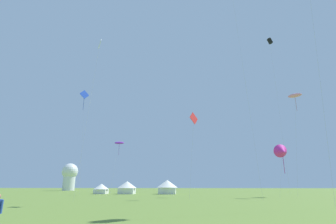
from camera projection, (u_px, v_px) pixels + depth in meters
The scene contains 11 objects.
kite_purple_parafoil at pixel (119, 143), 60.60m from camera, with size 2.28×2.82×12.02m.
kite_pink_parafoil at pixel (295, 96), 53.32m from camera, with size 3.66×2.42×20.33m.
kite_blue_diamond at pixel (84, 96), 64.30m from camera, with size 2.22×1.77×24.96m.
kite_red_diamond at pixel (194, 119), 44.00m from camera, with size 1.78×2.75×14.10m.
kite_magenta_delta at pixel (282, 151), 49.28m from camera, with size 3.24×3.05×9.72m.
kite_black_box at pixel (270, 42), 67.02m from camera, with size 1.35×2.35×38.74m.
kite_white_diamond at pixel (99, 47), 41.46m from camera, with size 1.44×3.23×24.88m.
festival_tent_left at pixel (101, 188), 64.61m from camera, with size 3.74×3.74×2.43m.
festival_tent_center at pixel (127, 187), 64.26m from camera, with size 4.69×4.69×3.05m.
festival_tent_right at pixel (167, 186), 63.63m from camera, with size 5.13×5.13×3.33m.
observatory_dome at pixel (70, 175), 106.94m from camera, with size 6.40×6.40×10.80m.
Camera 1 is at (2.47, -2.99, 2.08)m, focal length 27.84 mm.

